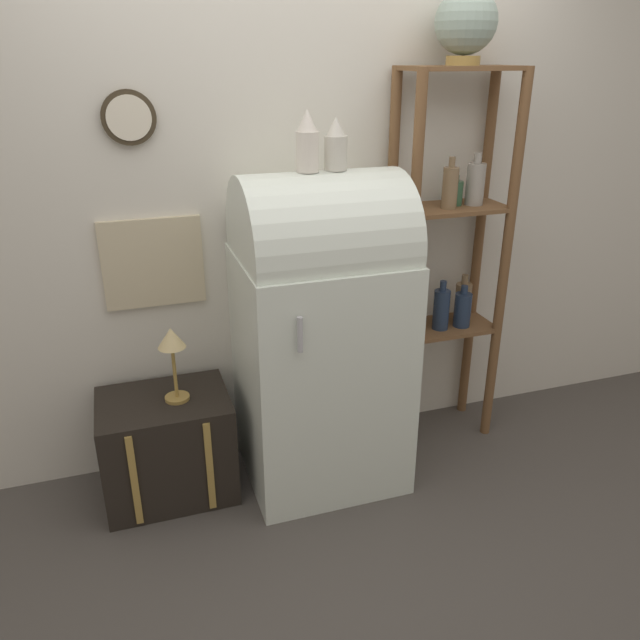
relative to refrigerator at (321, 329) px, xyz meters
name	(u,v)px	position (x,y,z in m)	size (l,w,h in m)	color
ground_plane	(336,496)	(0.00, -0.23, -0.77)	(12.00, 12.00, 0.00)	#4C4742
wall_back	(296,187)	(0.00, 0.35, 0.58)	(7.00, 0.09, 2.70)	silver
refrigerator	(321,329)	(0.00, 0.00, 0.00)	(0.72, 0.68, 1.48)	silver
suitcase_trunk	(168,446)	(-0.73, 0.07, -0.52)	(0.58, 0.45, 0.50)	black
shelf_unit	(450,251)	(0.72, 0.15, 0.26)	(0.56, 0.30, 1.88)	brown
globe	(466,23)	(0.71, 0.15, 1.28)	(0.27, 0.27, 0.31)	#AD8942
vase_left	(307,143)	(-0.05, 0.00, 0.83)	(0.09, 0.09, 0.25)	silver
vase_center	(336,146)	(0.07, 0.01, 0.81)	(0.09, 0.09, 0.21)	beige
desk_lamp	(172,347)	(-0.66, 0.05, -0.01)	(0.12, 0.12, 0.35)	#AD8942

